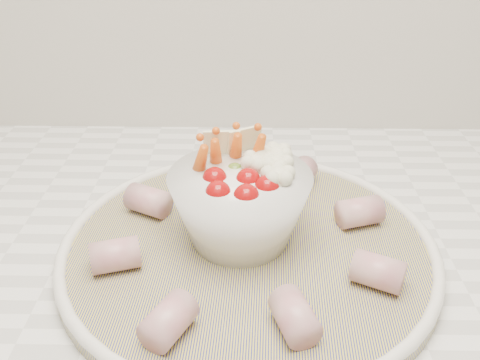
{
  "coord_description": "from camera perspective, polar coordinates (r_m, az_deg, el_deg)",
  "views": [
    {
      "loc": [
        0.14,
        1.0,
        1.26
      ],
      "look_at": [
        0.13,
        1.44,
        1.0
      ],
      "focal_mm": 40.0,
      "sensor_mm": 36.0,
      "label": 1
    }
  ],
  "objects": [
    {
      "name": "cured_meat_rolls",
      "position": [
        0.53,
        0.79,
        -5.5
      ],
      "size": [
        0.29,
        0.31,
        0.03
      ],
      "color": "#AE4F5F",
      "rests_on": "serving_platter"
    },
    {
      "name": "serving_platter",
      "position": [
        0.54,
        0.89,
        -7.18
      ],
      "size": [
        0.39,
        0.39,
        0.02
      ],
      "color": "navy",
      "rests_on": "kitchen_counter"
    },
    {
      "name": "veggie_bowl",
      "position": [
        0.53,
        0.1,
        -2.46
      ],
      "size": [
        0.14,
        0.14,
        0.11
      ],
      "color": "white",
      "rests_on": "serving_platter"
    }
  ]
}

